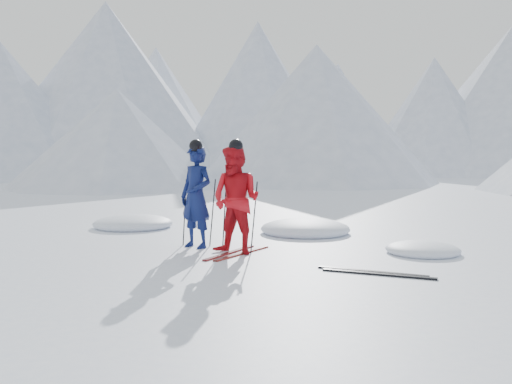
# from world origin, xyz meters

# --- Properties ---
(ground) EXTENTS (160.00, 160.00, 0.00)m
(ground) POSITION_xyz_m (0.00, 0.00, 0.00)
(ground) COLOR white
(ground) RESTS_ON ground
(mountain_range) EXTENTS (106.15, 62.94, 15.53)m
(mountain_range) POSITION_xyz_m (5.71, 35.31, 6.72)
(mountain_range) COLOR #B2BCD1
(mountain_range) RESTS_ON ground
(skier_blue) EXTENTS (0.86, 0.73, 2.00)m
(skier_blue) POSITION_xyz_m (-2.84, 0.42, 1.00)
(skier_blue) COLOR #0C174B
(skier_blue) RESTS_ON ground
(skier_red) EXTENTS (1.13, 0.98, 1.98)m
(skier_red) POSITION_xyz_m (-1.90, -0.06, 0.99)
(skier_red) COLOR red
(skier_red) RESTS_ON ground
(pole_blue_left) EXTENTS (0.13, 0.09, 1.33)m
(pole_blue_left) POSITION_xyz_m (-3.14, 0.57, 0.67)
(pole_blue_left) COLOR black
(pole_blue_left) RESTS_ON ground
(pole_blue_right) EXTENTS (0.13, 0.08, 1.33)m
(pole_blue_right) POSITION_xyz_m (-2.59, 0.67, 0.67)
(pole_blue_right) COLOR black
(pole_blue_right) RESTS_ON ground
(pole_red_left) EXTENTS (0.13, 0.10, 1.32)m
(pole_red_left) POSITION_xyz_m (-2.20, 0.19, 0.66)
(pole_red_left) COLOR black
(pole_red_left) RESTS_ON ground
(pole_red_right) EXTENTS (0.13, 0.09, 1.32)m
(pole_red_right) POSITION_xyz_m (-1.60, 0.09, 0.66)
(pole_red_right) COLOR black
(pole_red_right) RESTS_ON ground
(ski_worn_left) EXTENTS (0.49, 1.67, 0.03)m
(ski_worn_left) POSITION_xyz_m (-2.02, -0.06, 0.01)
(ski_worn_left) COLOR black
(ski_worn_left) RESTS_ON ground
(ski_worn_right) EXTENTS (0.61, 1.65, 0.03)m
(ski_worn_right) POSITION_xyz_m (-1.78, -0.06, 0.01)
(ski_worn_right) COLOR black
(ski_worn_right) RESTS_ON ground
(ski_loose_a) EXTENTS (1.69, 0.41, 0.03)m
(ski_loose_a) POSITION_xyz_m (0.57, -1.10, 0.01)
(ski_loose_a) COLOR black
(ski_loose_a) RESTS_ON ground
(ski_loose_b) EXTENTS (1.69, 0.35, 0.03)m
(ski_loose_b) POSITION_xyz_m (0.67, -1.25, 0.01)
(ski_loose_b) COLOR black
(ski_loose_b) RESTS_ON ground
(snow_lumps) EXTENTS (8.49, 3.74, 0.45)m
(snow_lumps) POSITION_xyz_m (-2.50, 2.58, 0.00)
(snow_lumps) COLOR white
(snow_lumps) RESTS_ON ground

